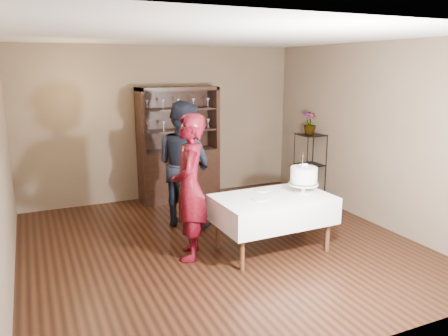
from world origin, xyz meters
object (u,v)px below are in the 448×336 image
Objects in this scene: china_hutch at (179,162)px; man at (184,164)px; cake_table at (273,209)px; woman at (189,187)px; cake at (304,177)px; plant_etagere at (310,164)px; potted_plant at (310,123)px.

china_hutch is 1.07× the size of man.
man is at bearing 117.52° from cake_table.
china_hutch reaches higher than woman.
woman is 3.38× the size of cake.
plant_etagere is at bearing -112.10° from man.
plant_etagere is at bearing 139.49° from woman.
potted_plant is at bearing 139.78° from woman.
cake_table is 1.60m from man.
plant_etagere reaches higher than cake_table.
cake_table is at bearing -135.62° from potted_plant.
china_hutch is 1.39m from man.
woman is at bearing 166.07° from cake_table.
plant_etagere is at bearing -26.83° from china_hutch.
china_hutch is at bearing 106.62° from cake.
china_hutch is 2.41m from potted_plant.
man is at bearing -173.79° from plant_etagere.
woman reaches higher than potted_plant.
china_hutch is at bearing 152.64° from potted_plant.
china_hutch reaches higher than man.
plant_etagere is 0.64× the size of man.
plant_etagere is 2.38m from cake_table.
potted_plant reaches higher than cake.
man is 3.50× the size of cake.
cake reaches higher than plant_etagere.
plant_etagere is 0.81× the size of cake_table.
cake is (-1.27, -1.65, 0.29)m from plant_etagere.
potted_plant is (2.71, 1.38, 0.48)m from woman.
cake is at bearing -1.36° from cake_table.
plant_etagere is 0.66× the size of woman.
cake is at bearing -126.71° from potted_plant.
woman is at bearing 136.01° from man.
potted_plant is (2.40, 0.26, 0.45)m from man.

